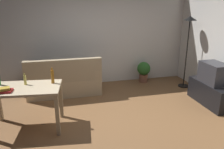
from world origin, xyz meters
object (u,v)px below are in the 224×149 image
couch (64,81)px  tv_stand (211,93)px  desk (25,93)px  tv (214,73)px  bottle_amber (52,76)px  potted_plant (144,71)px  book_stack (4,90)px  torchiere_lamp (189,33)px  bottle_squat (25,80)px

couch → tv_stand: bearing=156.0°
couch → desk: (-0.70, -1.44, 0.34)m
tv → bottle_amber: bearing=89.6°
tv_stand → potted_plant: size_ratio=1.93×
desk → book_stack: (-0.27, -0.16, 0.14)m
torchiere_lamp → potted_plant: (-0.90, 0.59, -1.08)m
couch → torchiere_lamp: size_ratio=0.95×
tv → torchiere_lamp: (-0.00, 1.09, 0.71)m
desk → tv: bearing=7.9°
potted_plant → tv_stand: bearing=-61.8°
couch → torchiere_lamp: bearing=174.8°
book_stack → desk: bearing=29.6°
couch → tv_stand: size_ratio=1.56×
bottle_squat → tv: bearing=-0.9°
desk → potted_plant: (2.87, 1.75, -0.32)m
desk → bottle_amber: bottle_amber is taller
bottle_amber → couch: bearing=80.7°
desk → potted_plant: bearing=38.3°
tv_stand → tv: size_ratio=1.83×
couch → desk: size_ratio=1.34×
tv_stand → book_stack: book_stack is taller
desk → bottle_squat: bearing=89.6°
book_stack → bottle_squat: bearing=44.1°
bottle_amber → book_stack: (-0.75, -0.25, -0.09)m
torchiere_lamp → book_stack: bearing=-162.0°
desk → book_stack: bearing=-143.5°
tv_stand → desk: 3.79m
torchiere_lamp → bottle_squat: 3.93m
desk → bottle_squat: 0.23m
couch → tv: same height
tv → bottle_squat: (-3.76, 0.06, 0.15)m
bottle_amber → book_stack: size_ratio=1.13×
potted_plant → bottle_amber: (-2.39, -1.66, 0.56)m
couch → torchiere_lamp: 3.27m
book_stack → couch: bearing=58.5°
tv_stand → desk: desk is taller
couch → tv: (3.07, -1.37, 0.39)m
torchiere_lamp → couch: bearing=174.8°
bottle_squat → book_stack: bearing=-135.9°
tv_stand → potted_plant: bearing=28.2°
tv_stand → torchiere_lamp: size_ratio=0.61×
tv_stand → bottle_amber: bearing=89.6°
torchiere_lamp → bottle_amber: torchiere_lamp is taller
torchiere_lamp → desk: torchiere_lamp is taller
tv_stand → desk: (-3.77, -0.07, 0.41)m
desk → bottle_amber: size_ratio=4.53×
desk → tv_stand: bearing=7.9°
bottle_squat → couch: bearing=62.4°
tv → bottle_squat: bearing=89.1°
tv → torchiere_lamp: size_ratio=0.33×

